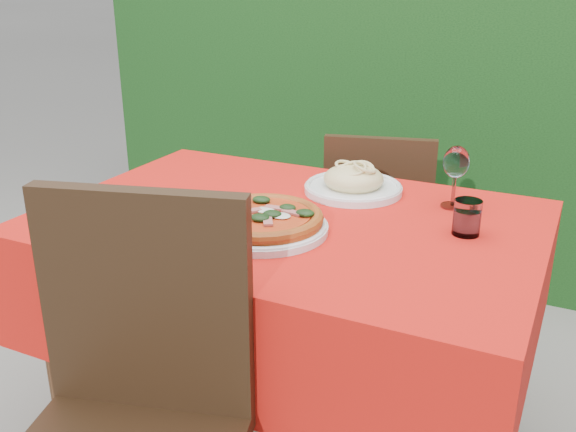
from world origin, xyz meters
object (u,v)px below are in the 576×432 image
at_px(water_glass, 467,219).
at_px(fork, 179,207).
at_px(chair_near, 131,408).
at_px(chair_far, 377,227).
at_px(pizza_plate, 263,221).
at_px(wine_glass, 456,165).
at_px(pasta_plate, 353,183).

bearing_deg(water_glass, fork, -168.22).
xyz_separation_m(chair_near, chair_far, (0.07, 1.29, -0.08)).
relative_size(chair_far, pizza_plate, 2.22).
distance_m(chair_near, chair_far, 1.30).
relative_size(pizza_plate, fork, 1.79).
xyz_separation_m(wine_glass, fork, (-0.65, -0.33, -0.11)).
bearing_deg(pizza_plate, water_glass, 23.87).
distance_m(chair_near, wine_glass, 1.00).
distance_m(chair_far, fork, 0.87).
relative_size(chair_near, chair_far, 1.16).
height_order(chair_near, fork, chair_near).
relative_size(chair_near, wine_glass, 5.69).
height_order(chair_near, pasta_plate, chair_near).
relative_size(pasta_plate, wine_glass, 1.65).
bearing_deg(pasta_plate, chair_near, -98.67).
bearing_deg(chair_far, pizza_plate, 72.99).
height_order(chair_far, fork, chair_far).
xyz_separation_m(chair_far, water_glass, (0.41, -0.61, 0.31)).
bearing_deg(fork, water_glass, 6.72).
xyz_separation_m(pizza_plate, pasta_plate, (0.09, 0.37, 0.00)).
xyz_separation_m(pasta_plate, fork, (-0.37, -0.33, -0.03)).
xyz_separation_m(chair_far, wine_glass, (0.34, -0.44, 0.39)).
distance_m(water_glass, fork, 0.74).
xyz_separation_m(water_glass, fork, (-0.73, -0.15, -0.04)).
bearing_deg(pasta_plate, fork, -138.73).
bearing_deg(pizza_plate, chair_far, 87.47).
xyz_separation_m(chair_far, pasta_plate, (0.06, -0.44, 0.30)).
height_order(pizza_plate, water_glass, water_glass).
bearing_deg(water_glass, chair_near, -125.42).
bearing_deg(chair_far, fork, 53.20).
bearing_deg(pizza_plate, wine_glass, 44.86).
relative_size(chair_far, water_glass, 9.55).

